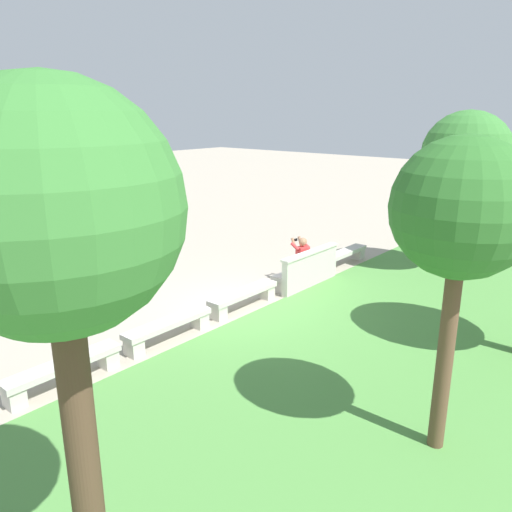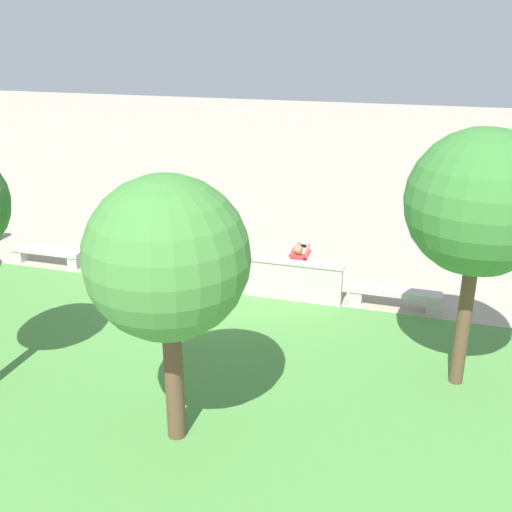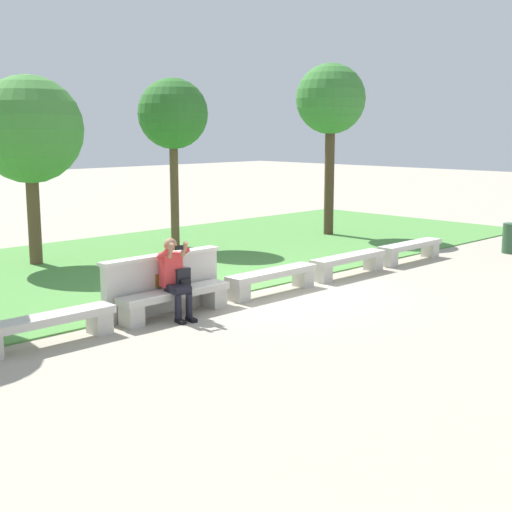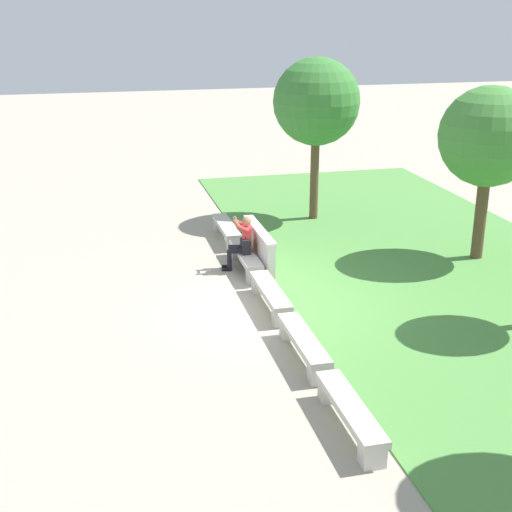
{
  "view_description": "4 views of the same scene",
  "coord_description": "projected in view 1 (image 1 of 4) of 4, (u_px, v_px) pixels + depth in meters",
  "views": [
    {
      "loc": [
        8.43,
        7.62,
        4.64
      ],
      "look_at": [
        -1.17,
        -0.6,
        0.95
      ],
      "focal_mm": 35.0,
      "sensor_mm": 36.0,
      "label": 1
    },
    {
      "loc": [
        -5.29,
        13.04,
        6.14
      ],
      "look_at": [
        -1.26,
        -0.22,
        0.82
      ],
      "focal_mm": 42.0,
      "sensor_mm": 36.0,
      "label": 2
    },
    {
      "loc": [
        -9.55,
        -9.16,
        3.1
      ],
      "look_at": [
        -0.88,
        -0.44,
        0.89
      ],
      "focal_mm": 50.0,
      "sensor_mm": 36.0,
      "label": 3
    },
    {
      "loc": [
        13.34,
        -3.54,
        6.07
      ],
      "look_at": [
        -0.25,
        -0.25,
        1.09
      ],
      "focal_mm": 50.0,
      "sensor_mm": 36.0,
      "label": 4
    }
  ],
  "objects": [
    {
      "name": "backrest_wall_with_plaque",
      "position": [
        310.0,
        268.0,
        13.56
      ],
      "size": [
        2.38,
        0.24,
        1.01
      ],
      "color": "beige",
      "rests_on": "ground"
    },
    {
      "name": "tree_behind_wall",
      "position": [
        462.0,
        212.0,
        6.22
      ],
      "size": [
        1.82,
        1.82,
        4.38
      ],
      "color": "brown",
      "rests_on": "ground"
    },
    {
      "name": "bench_far",
      "position": [
        168.0,
        327.0,
        10.41
      ],
      "size": [
        2.12,
        0.4,
        0.45
      ],
      "color": "beige",
      "rests_on": "ground"
    },
    {
      "name": "person_photographer",
      "position": [
        300.0,
        257.0,
        13.81
      ],
      "size": [
        0.52,
        0.77,
        1.32
      ],
      "color": "black",
      "rests_on": "ground"
    },
    {
      "name": "bench_main",
      "position": [
        344.0,
        255.0,
        15.54
      ],
      "size": [
        2.12,
        0.4,
        0.45
      ],
      "color": "beige",
      "rests_on": "ground"
    },
    {
      "name": "backpack",
      "position": [
        297.0,
        263.0,
        13.69
      ],
      "size": [
        0.28,
        0.24,
        0.43
      ],
      "color": "black",
      "rests_on": "bench_near"
    },
    {
      "name": "ground_plane",
      "position": [
        244.0,
        308.0,
        12.2
      ],
      "size": [
        80.0,
        80.0,
        0.0
      ],
      "primitive_type": "plane",
      "color": "#A89E8C"
    },
    {
      "name": "tree_left_background",
      "position": [
        55.0,
        218.0,
        3.76
      ],
      "size": [
        2.0,
        2.0,
        4.93
      ],
      "color": "#4C3826",
      "rests_on": "ground"
    },
    {
      "name": "bench_near",
      "position": [
        300.0,
        273.0,
        13.83
      ],
      "size": [
        2.12,
        0.4,
        0.45
      ],
      "color": "beige",
      "rests_on": "ground"
    },
    {
      "name": "bench_end",
      "position": [
        64.0,
        369.0,
        8.69
      ],
      "size": [
        2.12,
        0.4,
        0.45
      ],
      "color": "beige",
      "rests_on": "ground"
    },
    {
      "name": "tree_far_back",
      "position": [
        466.0,
        156.0,
        13.85
      ],
      "size": [
        2.47,
        2.47,
        4.68
      ],
      "color": "brown",
      "rests_on": "ground"
    },
    {
      "name": "grass_strip",
      "position": [
        415.0,
        364.0,
        9.47
      ],
      "size": [
        23.51,
        8.0,
        0.03
      ],
      "primitive_type": "cube",
      "color": "#518E42",
      "rests_on": "ground"
    },
    {
      "name": "bench_mid",
      "position": [
        243.0,
        296.0,
        12.12
      ],
      "size": [
        2.12,
        0.4,
        0.45
      ],
      "color": "beige",
      "rests_on": "ground"
    }
  ]
}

